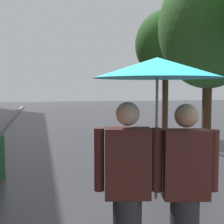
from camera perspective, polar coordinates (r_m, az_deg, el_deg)
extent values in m
cylinder|color=#473323|center=(8.78, 17.30, -0.25)|extent=(0.26, 0.26, 2.20)
ellipsoid|color=#387533|center=(8.91, 17.66, 14.97)|extent=(2.71, 2.71, 3.33)
cylinder|color=#473323|center=(11.40, 9.92, 1.51)|extent=(0.22, 0.22, 2.44)
ellipsoid|color=#2D6628|center=(11.49, 10.06, 12.33)|extent=(2.24, 2.24, 2.51)
cube|color=#4C231E|center=(2.72, 2.93, -9.50)|extent=(0.44, 0.30, 0.62)
sphere|color=beige|center=(2.65, 2.96, -0.34)|extent=(0.21, 0.21, 0.21)
cylinder|color=#4C231E|center=(2.70, -2.43, -8.89)|extent=(0.09, 0.09, 0.56)
cylinder|color=#4C231E|center=(2.74, 8.21, -8.76)|extent=(0.09, 0.09, 0.56)
cube|color=#4C231E|center=(2.80, 13.62, -9.45)|extent=(0.44, 0.30, 0.61)
sphere|color=tan|center=(2.73, 13.78, -0.66)|extent=(0.21, 0.21, 0.21)
cylinder|color=#4C231E|center=(2.74, 8.51, -9.03)|extent=(0.09, 0.09, 0.55)
cylinder|color=#4C231E|center=(2.87, 18.51, -8.61)|extent=(0.09, 0.09, 0.55)
cylinder|color=#9E9EA3|center=(2.72, 8.34, -4.87)|extent=(0.02, 0.02, 1.09)
cone|color=#1EB2C6|center=(2.69, 8.49, 8.20)|extent=(1.13, 1.13, 0.18)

